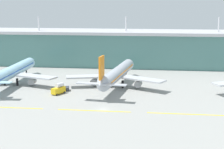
% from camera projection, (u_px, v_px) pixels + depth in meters
% --- Properties ---
extents(ground_plane, '(600.00, 600.00, 0.00)m').
position_uv_depth(ground_plane, '(103.00, 109.00, 142.88)').
color(ground_plane, gray).
extents(terminal_building, '(288.00, 34.00, 31.49)m').
position_uv_depth(terminal_building, '(127.00, 48.00, 238.67)').
color(terminal_building, slate).
rests_on(terminal_building, ground).
extents(airliner_near, '(48.78, 65.24, 18.90)m').
position_uv_depth(airliner_near, '(12.00, 72.00, 183.43)').
color(airliner_near, '#9ED1EA').
rests_on(airliner_near, ground).
extents(airliner_middle, '(48.48, 64.38, 18.90)m').
position_uv_depth(airliner_middle, '(117.00, 74.00, 178.70)').
color(airliner_middle, '#ADB2BC').
rests_on(airliner_middle, ground).
extents(taxiway_stripe_mid_west, '(28.00, 0.70, 0.04)m').
position_uv_depth(taxiway_stripe_mid_west, '(8.00, 108.00, 144.74)').
color(taxiway_stripe_mid_west, yellow).
rests_on(taxiway_stripe_mid_west, ground).
extents(taxiway_stripe_centre, '(28.00, 0.70, 0.04)m').
position_uv_depth(taxiway_stripe_centre, '(94.00, 111.00, 140.48)').
color(taxiway_stripe_centre, yellow).
rests_on(taxiway_stripe_centre, ground).
extents(taxiway_stripe_mid_east, '(28.00, 0.70, 0.04)m').
position_uv_depth(taxiway_stripe_mid_east, '(185.00, 114.00, 136.22)').
color(taxiway_stripe_mid_east, yellow).
rests_on(taxiway_stripe_mid_east, ground).
extents(fuel_truck, '(5.33, 7.63, 4.95)m').
position_uv_depth(fuel_truck, '(59.00, 89.00, 165.73)').
color(fuel_truck, gold).
rests_on(fuel_truck, ground).
extents(pushback_tug, '(3.20, 4.77, 1.85)m').
position_uv_depth(pushback_tug, '(66.00, 88.00, 172.11)').
color(pushback_tug, '#333842').
rests_on(pushback_tug, ground).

